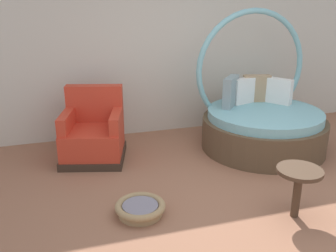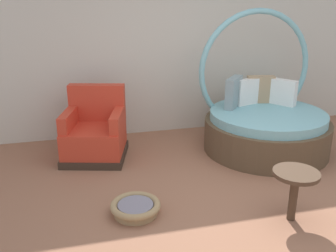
{
  "view_description": "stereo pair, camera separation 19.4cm",
  "coord_description": "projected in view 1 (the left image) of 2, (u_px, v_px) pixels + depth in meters",
  "views": [
    {
      "loc": [
        -1.76,
        -3.04,
        2.11
      ],
      "look_at": [
        -0.51,
        1.16,
        0.55
      ],
      "focal_mm": 40.08,
      "sensor_mm": 36.0,
      "label": 1
    },
    {
      "loc": [
        -1.58,
        -3.09,
        2.11
      ],
      "look_at": [
        -0.51,
        1.16,
        0.55
      ],
      "focal_mm": 40.08,
      "sensor_mm": 36.0,
      "label": 2
    }
  ],
  "objects": [
    {
      "name": "round_daybed",
      "position": [
        261.0,
        121.0,
        5.35
      ],
      "size": [
        1.73,
        1.73,
        1.92
      ],
      "color": "brown",
      "rests_on": "ground_plane"
    },
    {
      "name": "red_armchair",
      "position": [
        94.0,
        135.0,
        4.99
      ],
      "size": [
        0.98,
        0.98,
        0.94
      ],
      "color": "#38281E",
      "rests_on": "ground_plane"
    },
    {
      "name": "side_table",
      "position": [
        299.0,
        178.0,
        3.62
      ],
      "size": [
        0.44,
        0.44,
        0.52
      ],
      "color": "#473323",
      "rests_on": "ground_plane"
    },
    {
      "name": "back_wall",
      "position": [
        174.0,
        37.0,
        5.73
      ],
      "size": [
        8.0,
        0.12,
        2.93
      ],
      "primitive_type": "cube",
      "color": "beige",
      "rests_on": "ground_plane"
    },
    {
      "name": "ground_plane",
      "position": [
        246.0,
        207.0,
        3.93
      ],
      "size": [
        8.0,
        8.0,
        0.02
      ],
      "primitive_type": "cube",
      "color": "#936047"
    },
    {
      "name": "pet_basket",
      "position": [
        140.0,
        208.0,
        3.76
      ],
      "size": [
        0.51,
        0.51,
        0.13
      ],
      "color": "#9E7F56",
      "rests_on": "ground_plane"
    }
  ]
}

